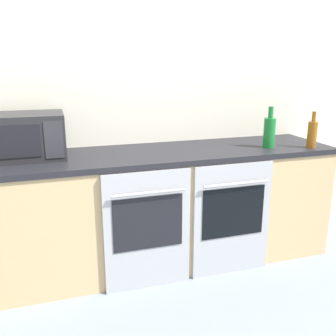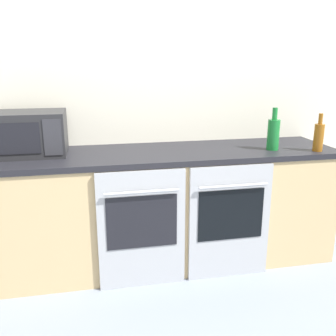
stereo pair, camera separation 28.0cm
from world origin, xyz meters
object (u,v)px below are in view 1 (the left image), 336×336
Objects in this scene: oven_right at (232,219)px; bottle_amber at (312,134)px; microwave at (24,136)px; oven_left at (148,230)px; bottle_green at (269,132)px.

bottle_amber is (0.70, 0.11, 0.57)m from oven_right.
oven_right is 1.57× the size of microwave.
oven_left is 0.63m from oven_right.
microwave is 1.92× the size of bottle_amber.
bottle_green is at bearing 12.08° from oven_left.
microwave is (-0.75, 0.42, 0.61)m from oven_left.
bottle_green reaches higher than oven_left.
microwave is at bearing 162.90° from oven_right.
bottle_green is (1.77, -0.20, -0.03)m from microwave.
microwave is at bearing 150.48° from oven_left.
oven_right is 3.03× the size of bottle_amber.
bottle_green is (1.02, 0.22, 0.58)m from oven_left.
microwave is at bearing 173.45° from bottle_green.
microwave is 1.70× the size of bottle_green.
bottle_green is (0.40, 0.22, 0.58)m from oven_right.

